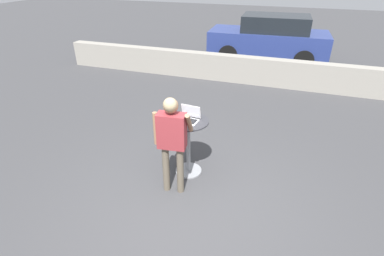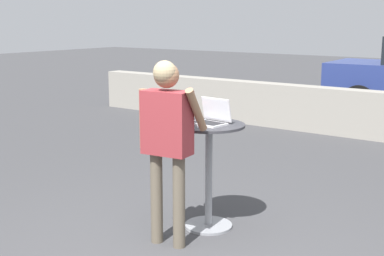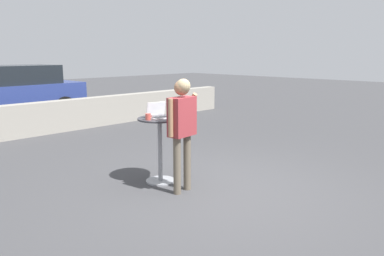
% 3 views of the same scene
% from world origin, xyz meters
% --- Properties ---
extents(cafe_table, '(0.69, 0.69, 1.04)m').
position_xyz_m(cafe_table, '(-0.35, 0.93, 0.66)').
color(cafe_table, gray).
rests_on(cafe_table, ground_plane).
extents(laptop, '(0.37, 0.31, 0.24)m').
position_xyz_m(laptop, '(-0.34, 0.95, 1.09)').
color(laptop, silver).
rests_on(laptop, cafe_table).
extents(coffee_mug, '(0.12, 0.08, 0.10)m').
position_xyz_m(coffee_mug, '(-0.58, 0.91, 1.09)').
color(coffee_mug, '#C14C42').
rests_on(coffee_mug, cafe_table).
extents(standing_person, '(0.57, 0.40, 1.67)m').
position_xyz_m(standing_person, '(-0.41, 0.37, 1.07)').
color(standing_person, brown).
rests_on(standing_person, ground_plane).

